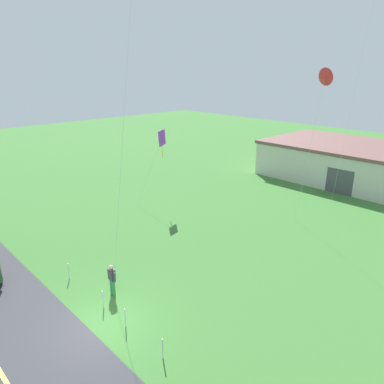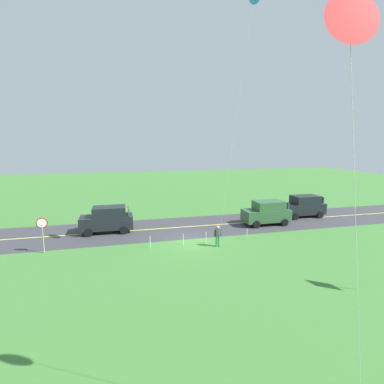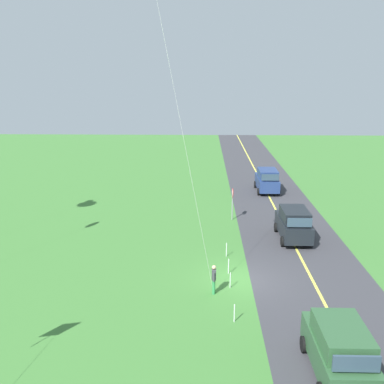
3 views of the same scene
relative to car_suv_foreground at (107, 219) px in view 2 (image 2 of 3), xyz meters
name	(u,v)px [view 2 (image 2 of 3)]	position (x,y,z in m)	size (l,w,h in m)	color
ground_plane	(191,242)	(-6.41, 4.11, -1.20)	(120.00, 120.00, 0.10)	#3D7533
asphalt_road	(180,227)	(-6.41, 0.11, -1.15)	(120.00, 7.00, 0.00)	#38383D
road_centre_stripe	(180,227)	(-6.41, 0.11, -1.15)	(120.00, 0.16, 0.00)	#E5E04C
car_suv_foreground	(107,219)	(0.00, 0.00, 0.00)	(4.40, 2.12, 2.24)	black
car_parked_west_far	(303,206)	(-19.71, -0.60, 0.00)	(4.40, 2.12, 2.24)	black
car_parked_west_near	(267,212)	(-14.57, 1.10, 0.00)	(4.40, 2.12, 2.24)	#2D5633
stop_sign	(42,228)	(4.17, 4.02, 0.65)	(0.76, 0.08, 2.56)	gray
person_adult_near	(218,235)	(-8.08, 5.72, -0.29)	(0.58, 0.22, 1.60)	#338C4C
kite_green_far	(350,22)	(-5.69, 20.06, 8.76)	(1.80, 0.60, 10.50)	silver
fence_post_0	(247,234)	(-10.84, 4.81, -0.70)	(0.05, 0.05, 0.90)	silver
fence_post_1	(206,238)	(-7.44, 4.81, -0.70)	(0.05, 0.05, 0.90)	silver
fence_post_2	(183,239)	(-5.64, 4.81, -0.70)	(0.05, 0.05, 0.90)	silver
fence_post_3	(150,242)	(-3.16, 4.81, -0.70)	(0.05, 0.05, 0.90)	silver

